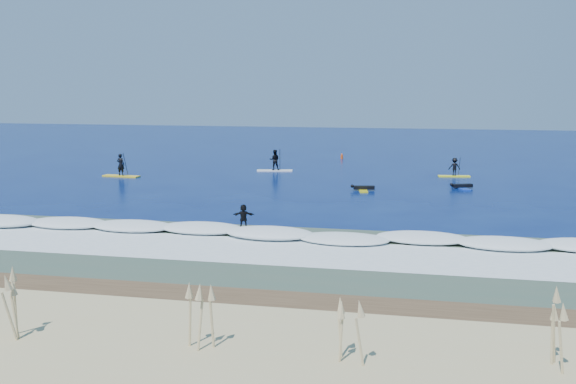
% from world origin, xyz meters
% --- Properties ---
extents(ground, '(160.00, 160.00, 0.00)m').
position_xyz_m(ground, '(0.00, 0.00, 0.00)').
color(ground, '#04134E').
rests_on(ground, ground).
extents(dune, '(90.00, 7.00, 2.00)m').
position_xyz_m(dune, '(0.00, -27.00, 0.00)').
color(dune, tan).
rests_on(dune, ground).
extents(wet_sand_strip, '(90.00, 5.00, 0.08)m').
position_xyz_m(wet_sand_strip, '(0.00, -21.50, 0.00)').
color(wet_sand_strip, '#493522').
rests_on(wet_sand_strip, ground).
extents(shallow_water, '(90.00, 13.00, 0.01)m').
position_xyz_m(shallow_water, '(0.00, -14.00, 0.01)').
color(shallow_water, '#3C5340').
rests_on(shallow_water, ground).
extents(breaking_wave, '(40.00, 6.00, 0.30)m').
position_xyz_m(breaking_wave, '(0.00, -10.00, 0.00)').
color(breaking_wave, white).
rests_on(breaking_wave, ground).
extents(whitewater, '(34.00, 5.00, 0.02)m').
position_xyz_m(whitewater, '(0.00, -13.00, 0.00)').
color(whitewater, silver).
rests_on(whitewater, ground).
extents(dune_grass, '(40.00, 4.00, 1.70)m').
position_xyz_m(dune_grass, '(0.00, -27.00, 1.85)').
color(dune_grass, '#D1B780').
rests_on(dune_grass, dune).
extents(sup_paddler_left, '(3.46, 1.19, 2.38)m').
position_xyz_m(sup_paddler_left, '(-17.15, 9.61, 0.74)').
color(sup_paddler_left, yellow).
rests_on(sup_paddler_left, ground).
extents(sup_paddler_center, '(3.44, 1.47, 2.34)m').
position_xyz_m(sup_paddler_center, '(-4.61, 15.96, 0.87)').
color(sup_paddler_center, white).
rests_on(sup_paddler_center, ground).
extents(sup_paddler_right, '(2.83, 1.06, 1.94)m').
position_xyz_m(sup_paddler_right, '(11.82, 15.44, 0.76)').
color(sup_paddler_right, '#FCFF1B').
rests_on(sup_paddler_right, ground).
extents(prone_paddler_near, '(1.85, 2.40, 0.49)m').
position_xyz_m(prone_paddler_near, '(4.53, 6.26, 0.17)').
color(prone_paddler_near, yellow).
rests_on(prone_paddler_near, ground).
extents(prone_paddler_far, '(1.80, 2.39, 0.49)m').
position_xyz_m(prone_paddler_far, '(12.02, 8.71, 0.17)').
color(prone_paddler_far, blue).
rests_on(prone_paddler_far, ground).
extents(wave_surfer, '(1.99, 0.89, 1.40)m').
position_xyz_m(wave_surfer, '(-0.69, -9.17, 0.80)').
color(wave_surfer, white).
rests_on(wave_surfer, breaking_wave).
extents(marker_buoy, '(0.28, 0.28, 0.67)m').
position_xyz_m(marker_buoy, '(0.40, 27.30, 0.29)').
color(marker_buoy, '#EA4D14').
rests_on(marker_buoy, ground).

